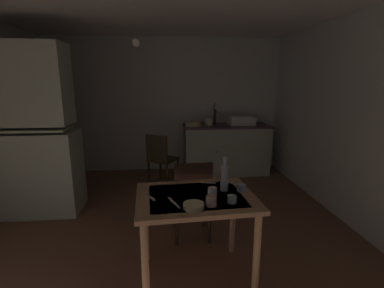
# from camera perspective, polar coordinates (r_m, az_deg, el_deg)

# --- Properties ---
(ground_plane) EXTENTS (5.26, 5.26, 0.00)m
(ground_plane) POSITION_cam_1_polar(r_m,az_deg,el_deg) (3.58, -5.33, -14.95)
(ground_plane) COLOR brown
(wall_back) EXTENTS (4.36, 0.10, 2.42)m
(wall_back) POSITION_cam_1_polar(r_m,az_deg,el_deg) (5.26, -5.76, 7.78)
(wall_back) COLOR silver
(wall_back) RESTS_ON ground
(wall_right) EXTENTS (0.10, 4.14, 2.42)m
(wall_right) POSITION_cam_1_polar(r_m,az_deg,el_deg) (3.87, 28.67, 4.48)
(wall_right) COLOR silver
(wall_right) RESTS_ON ground
(ceiling_slab) EXTENTS (4.36, 4.14, 0.10)m
(ceiling_slab) POSITION_cam_1_polar(r_m,az_deg,el_deg) (3.27, -6.33, 26.94)
(ceiling_slab) COLOR silver
(hutch_cabinet) EXTENTS (1.01, 0.55, 2.10)m
(hutch_cabinet) POSITION_cam_1_polar(r_m,az_deg,el_deg) (3.96, -29.60, 1.24)
(hutch_cabinet) COLOR #ACB9A4
(hutch_cabinet) RESTS_ON ground
(counter_cabinet) EXTENTS (1.52, 0.64, 0.89)m
(counter_cabinet) POSITION_cam_1_polar(r_m,az_deg,el_deg) (5.14, 6.83, -1.00)
(counter_cabinet) COLOR #ACB9A4
(counter_cabinet) RESTS_ON ground
(sink_basin) EXTENTS (0.44, 0.34, 0.15)m
(sink_basin) POSITION_cam_1_polar(r_m,az_deg,el_deg) (5.11, 10.01, 4.75)
(sink_basin) COLOR white
(sink_basin) RESTS_ON counter_cabinet
(hand_pump) EXTENTS (0.05, 0.27, 0.39)m
(hand_pump) POSITION_cam_1_polar(r_m,az_deg,el_deg) (5.03, 4.67, 5.83)
(hand_pump) COLOR #232328
(hand_pump) RESTS_ON counter_cabinet
(mixing_bowl_counter) EXTENTS (0.27, 0.27, 0.08)m
(mixing_bowl_counter) POSITION_cam_1_polar(r_m,az_deg,el_deg) (4.90, 0.25, 4.14)
(mixing_bowl_counter) COLOR beige
(mixing_bowl_counter) RESTS_ON counter_cabinet
(stoneware_crock) EXTENTS (0.14, 0.14, 0.14)m
(stoneware_crock) POSITION_cam_1_polar(r_m,az_deg,el_deg) (4.95, 3.40, 4.56)
(stoneware_crock) COLOR beige
(stoneware_crock) RESTS_ON counter_cabinet
(dining_table) EXTENTS (1.00, 0.78, 0.75)m
(dining_table) POSITION_cam_1_polar(r_m,az_deg,el_deg) (2.36, 0.78, -12.98)
(dining_table) COLOR #A78057
(dining_table) RESTS_ON ground
(chair_far_side) EXTENTS (0.41, 0.41, 0.88)m
(chair_far_side) POSITION_cam_1_polar(r_m,az_deg,el_deg) (2.97, 0.02, -10.96)
(chair_far_side) COLOR #322619
(chair_far_side) RESTS_ON ground
(chair_by_counter) EXTENTS (0.55, 0.55, 0.85)m
(chair_by_counter) POSITION_cam_1_polar(r_m,az_deg,el_deg) (4.49, -6.33, -2.88)
(chair_by_counter) COLOR #2F2B15
(chair_by_counter) RESTS_ON ground
(serving_bowl_wide) EXTENTS (0.16, 0.16, 0.04)m
(serving_bowl_wide) POSITION_cam_1_polar(r_m,az_deg,el_deg) (2.09, 0.34, -12.47)
(serving_bowl_wide) COLOR beige
(serving_bowl_wide) RESTS_ON dining_table
(mug_tall) EXTENTS (0.08, 0.08, 0.07)m
(mug_tall) POSITION_cam_1_polar(r_m,az_deg,el_deg) (2.13, 3.91, -11.52)
(mug_tall) COLOR tan
(mug_tall) RESTS_ON dining_table
(teacup_mint) EXTENTS (0.07, 0.07, 0.06)m
(teacup_mint) POSITION_cam_1_polar(r_m,az_deg,el_deg) (2.20, 8.14, -11.04)
(teacup_mint) COLOR #ADD1C1
(teacup_mint) RESTS_ON dining_table
(teacup_cream) EXTENTS (0.07, 0.07, 0.08)m
(teacup_cream) POSITION_cam_1_polar(r_m,az_deg,el_deg) (2.28, 4.17, -9.79)
(teacup_cream) COLOR white
(teacup_cream) RESTS_ON dining_table
(mug_dark) EXTENTS (0.07, 0.07, 0.06)m
(mug_dark) POSITION_cam_1_polar(r_m,az_deg,el_deg) (2.43, 9.98, -8.75)
(mug_dark) COLOR #9EB2C6
(mug_dark) RESTS_ON dining_table
(glass_bottle) EXTENTS (0.07, 0.07, 0.29)m
(glass_bottle) POSITION_cam_1_polar(r_m,az_deg,el_deg) (2.39, 6.63, -6.68)
(glass_bottle) COLOR #B7BCC1
(glass_bottle) RESTS_ON dining_table
(table_knife) EXTENTS (0.09, 0.21, 0.00)m
(table_knife) POSITION_cam_1_polar(r_m,az_deg,el_deg) (2.19, -3.69, -11.83)
(table_knife) COLOR silver
(table_knife) RESTS_ON dining_table
(teaspoon_near_bowl) EXTENTS (0.11, 0.14, 0.00)m
(teaspoon_near_bowl) POSITION_cam_1_polar(r_m,az_deg,el_deg) (2.62, 7.44, -7.65)
(teaspoon_near_bowl) COLOR beige
(teaspoon_near_bowl) RESTS_ON dining_table
(teaspoon_by_cup) EXTENTS (0.13, 0.05, 0.00)m
(teaspoon_by_cup) POSITION_cam_1_polar(r_m,az_deg,el_deg) (2.58, 3.40, -7.91)
(teaspoon_by_cup) COLOR beige
(teaspoon_by_cup) RESTS_ON dining_table
(serving_spoon) EXTENTS (0.08, 0.12, 0.00)m
(serving_spoon) POSITION_cam_1_polar(r_m,az_deg,el_deg) (2.29, -8.35, -10.73)
(serving_spoon) COLOR beige
(serving_spoon) RESTS_ON dining_table
(pendant_bulb) EXTENTS (0.08, 0.08, 0.08)m
(pendant_bulb) POSITION_cam_1_polar(r_m,az_deg,el_deg) (3.07, -11.33, 19.61)
(pendant_bulb) COLOR #F9EFCC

